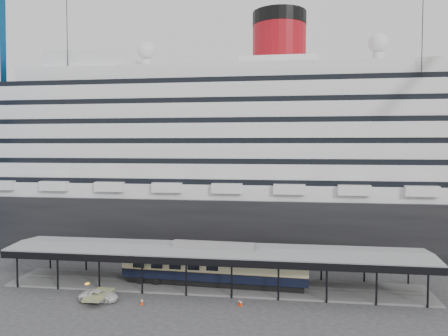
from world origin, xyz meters
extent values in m
plane|color=#323234|center=(0.00, 0.00, 0.00)|extent=(200.00, 200.00, 0.00)
cube|color=black|center=(0.00, 32.00, 5.00)|extent=(130.00, 30.00, 10.00)
cylinder|color=maroon|center=(8.00, 32.00, 37.40)|extent=(10.00, 10.00, 9.00)
cylinder|color=black|center=(8.00, 32.00, 42.65)|extent=(10.10, 10.10, 2.50)
sphere|color=silver|center=(-18.00, 32.00, 37.70)|extent=(3.60, 3.60, 3.60)
sphere|color=silver|center=(26.00, 32.00, 37.70)|extent=(3.60, 3.60, 3.60)
cube|color=slate|center=(0.00, 5.00, 0.12)|extent=(56.00, 8.00, 0.24)
cube|color=slate|center=(0.00, 4.28, 0.28)|extent=(54.00, 0.08, 0.10)
cube|color=slate|center=(0.00, 5.72, 0.28)|extent=(54.00, 0.08, 0.10)
cube|color=black|center=(0.00, 0.50, 4.45)|extent=(56.00, 0.18, 0.90)
cube|color=black|center=(0.00, 9.50, 4.45)|extent=(56.00, 0.18, 0.90)
cube|color=slate|center=(0.00, 5.00, 5.18)|extent=(56.00, 9.00, 0.24)
cube|color=blue|center=(-37.61, 15.88, 39.20)|extent=(12.92, 17.86, 16.80)
cylinder|color=black|center=(-29.22, 21.75, 23.60)|extent=(0.12, 0.12, 47.21)
cylinder|color=black|center=(30.26, 20.24, 23.60)|extent=(0.12, 0.12, 47.21)
imported|color=silver|center=(-12.95, -2.54, 0.64)|extent=(4.65, 2.16, 1.29)
cube|color=black|center=(0.01, 5.00, 0.64)|extent=(24.01, 3.94, 0.80)
cube|color=black|center=(0.01, 5.00, 1.66)|extent=(25.17, 4.46, 1.25)
cube|color=beige|center=(0.01, 5.00, 3.03)|extent=(25.18, 4.50, 1.48)
cube|color=black|center=(0.01, 5.00, 4.00)|extent=(25.17, 4.46, 0.46)
cube|color=red|center=(-7.40, -2.93, 0.02)|extent=(0.46, 0.46, 0.03)
cone|color=red|center=(-7.40, -2.93, 0.43)|extent=(0.39, 0.39, 0.82)
cylinder|color=white|center=(-7.40, -2.93, 0.51)|extent=(0.26, 0.26, 0.16)
cube|color=red|center=(4.11, -1.36, 0.02)|extent=(0.51, 0.51, 0.03)
cone|color=red|center=(4.11, -1.36, 0.39)|extent=(0.43, 0.43, 0.74)
cylinder|color=white|center=(4.11, -1.36, 0.46)|extent=(0.24, 0.24, 0.14)
cube|color=red|center=(4.33, -1.63, 0.02)|extent=(0.51, 0.51, 0.03)
cone|color=red|center=(4.33, -1.63, 0.39)|extent=(0.43, 0.43, 0.74)
cylinder|color=white|center=(4.33, -1.63, 0.46)|extent=(0.24, 0.24, 0.14)
camera|label=1|loc=(9.53, -52.04, 19.00)|focal=35.00mm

